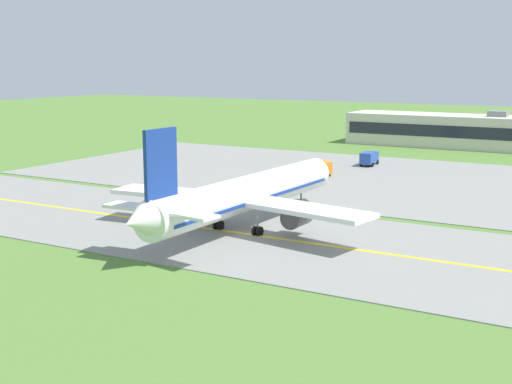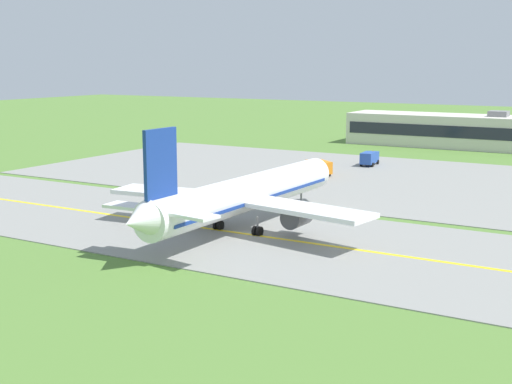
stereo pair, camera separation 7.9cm
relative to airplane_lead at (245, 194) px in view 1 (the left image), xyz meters
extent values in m
plane|color=#517A33|center=(2.33, -1.77, -4.13)|extent=(500.00, 500.00, 0.00)
cube|color=gray|center=(2.33, -1.77, -4.08)|extent=(240.00, 28.00, 0.10)
cube|color=gray|center=(12.33, 40.23, -4.08)|extent=(140.00, 52.00, 0.10)
cube|color=yellow|center=(2.33, -1.77, -4.03)|extent=(220.00, 0.60, 0.01)
cylinder|color=white|center=(0.02, 0.49, 0.07)|extent=(5.12, 34.11, 4.00)
cone|color=white|center=(0.62, 18.68, 0.07)|extent=(3.88, 2.72, 3.80)
cone|color=white|center=(-0.59, -17.90, 0.47)|extent=(3.50, 3.31, 3.40)
cube|color=navy|center=(0.02, 0.49, -0.43)|extent=(5.11, 31.40, 0.36)
cube|color=#1E232D|center=(0.54, 16.48, 0.77)|extent=(3.46, 1.91, 0.70)
cube|color=white|center=(-8.55, -1.43, -0.43)|extent=(15.43, 6.37, 0.50)
cylinder|color=#47474C|center=(-6.49, 0.50, -1.83)|extent=(2.41, 3.47, 2.30)
cylinder|color=black|center=(-6.43, 2.10, -1.83)|extent=(2.11, 0.32, 2.10)
cube|color=white|center=(8.44, -1.99, -0.43)|extent=(15.60, 7.31, 0.50)
cylinder|color=#47474C|center=(6.51, 0.07, -1.83)|extent=(2.41, 3.47, 2.30)
cylinder|color=black|center=(6.56, 1.67, -1.83)|extent=(2.11, 0.32, 2.10)
cube|color=navy|center=(-0.48, -14.50, 5.32)|extent=(0.54, 4.41, 6.50)
cube|color=white|center=(-3.68, -14.60, 0.87)|extent=(6.16, 2.82, 0.30)
cube|color=white|center=(2.71, -14.81, 0.87)|extent=(6.27, 3.20, 0.30)
cylinder|color=slate|center=(0.44, 13.48, -2.76)|extent=(0.24, 0.24, 1.65)
cylinder|color=black|center=(0.44, 13.48, -3.58)|extent=(0.39, 1.11, 1.10)
cylinder|color=slate|center=(-2.65, -1.43, -2.76)|extent=(0.24, 0.24, 1.65)
cylinder|color=black|center=(-2.92, -1.42, -3.58)|extent=(0.39, 1.11, 1.10)
cylinder|color=black|center=(-2.37, -1.43, -3.58)|extent=(0.39, 1.11, 1.10)
cylinder|color=slate|center=(2.55, -1.60, -2.76)|extent=(0.24, 0.24, 1.65)
cylinder|color=black|center=(2.27, -1.59, -3.58)|extent=(0.39, 1.11, 1.10)
cylinder|color=black|center=(2.82, -1.61, -3.58)|extent=(0.39, 1.11, 1.10)
cube|color=orange|center=(-10.58, 40.42, -2.63)|extent=(2.65, 2.68, 1.80)
cube|color=#1E232D|center=(-11.19, 40.89, -2.32)|extent=(1.22, 1.53, 0.81)
cube|color=orange|center=(-8.21, 38.59, -2.53)|extent=(4.61, 4.23, 2.00)
cylinder|color=orange|center=(-10.58, 40.42, -1.63)|extent=(0.20, 0.20, 0.18)
cylinder|color=black|center=(-11.20, 39.63, -3.68)|extent=(0.90, 0.79, 0.90)
cylinder|color=black|center=(-9.97, 41.21, -3.68)|extent=(0.90, 0.79, 0.90)
cylinder|color=black|center=(-8.19, 37.24, -3.68)|extent=(0.90, 0.79, 0.90)
cylinder|color=black|center=(-6.90, 38.90, -3.68)|extent=(0.90, 0.79, 0.90)
cube|color=#264CA5|center=(-5.62, 55.96, -2.63)|extent=(2.16, 1.97, 1.80)
cube|color=#1E232D|center=(-5.69, 56.72, -2.32)|extent=(1.84, 0.29, 0.81)
cube|color=#264CA5|center=(-5.35, 52.97, -2.53)|extent=(2.47, 4.37, 2.00)
cylinder|color=orange|center=(-5.62, 55.96, -1.63)|extent=(0.20, 0.20, 0.18)
cylinder|color=black|center=(-6.62, 55.87, -3.68)|extent=(0.38, 0.92, 0.90)
cylinder|color=black|center=(-4.63, 56.05, -3.68)|extent=(0.38, 0.92, 0.90)
cylinder|color=black|center=(-6.32, 52.04, -3.68)|extent=(0.38, 0.92, 0.90)
cylinder|color=black|center=(-4.23, 52.23, -3.68)|extent=(0.38, 0.92, 0.90)
cube|color=beige|center=(0.56, 90.77, -0.54)|extent=(46.98, 12.19, 7.18)
cube|color=#1E232D|center=(0.56, 84.62, -0.18)|extent=(45.10, 0.10, 2.59)
cube|color=slate|center=(9.96, 90.77, 3.65)|extent=(4.00, 4.00, 1.20)
camera|label=1|loc=(38.76, -65.08, 14.54)|focal=48.28mm
camera|label=2|loc=(38.83, -65.04, 14.54)|focal=48.28mm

